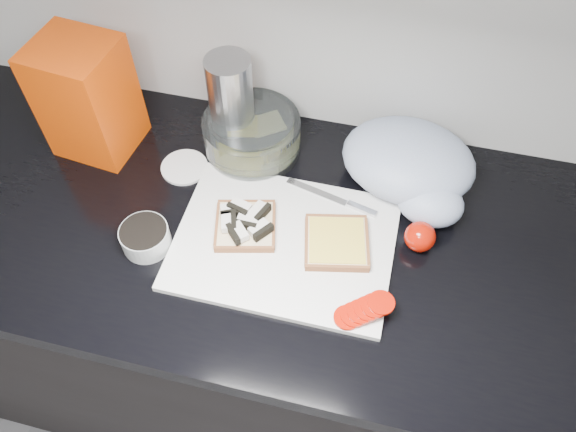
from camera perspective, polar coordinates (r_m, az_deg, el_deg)
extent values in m
cube|color=black|center=(1.48, -2.30, -11.23)|extent=(3.50, 0.60, 0.86)
cube|color=black|center=(1.09, -3.06, -1.19)|extent=(3.50, 0.64, 0.04)
cube|color=silver|center=(1.04, -0.39, -2.73)|extent=(0.40, 0.30, 0.01)
cube|color=beige|center=(1.05, -4.34, -1.00)|extent=(0.13, 0.13, 0.01)
cube|color=silver|center=(1.05, -5.80, 0.68)|extent=(0.04, 0.04, 0.01)
cube|color=black|center=(1.05, -5.80, 0.68)|extent=(0.04, 0.03, 0.02)
cube|color=silver|center=(1.05, -4.81, 0.97)|extent=(0.04, 0.03, 0.01)
cube|color=black|center=(1.05, -4.81, 0.97)|extent=(0.04, 0.02, 0.02)
cube|color=silver|center=(1.05, -3.09, 0.51)|extent=(0.03, 0.04, 0.01)
cube|color=black|center=(1.05, -3.09, 0.51)|extent=(0.02, 0.04, 0.02)
cube|color=silver|center=(1.03, -6.18, -0.62)|extent=(0.03, 0.04, 0.01)
cube|color=black|center=(1.03, -6.18, -0.62)|extent=(0.02, 0.04, 0.02)
cube|color=silver|center=(1.04, -4.14, -0.53)|extent=(0.04, 0.02, 0.01)
cube|color=black|center=(1.04, -4.14, -0.53)|extent=(0.04, 0.01, 0.02)
cube|color=silver|center=(1.02, -2.91, -1.30)|extent=(0.04, 0.04, 0.01)
cube|color=black|center=(1.02, -2.91, -1.30)|extent=(0.03, 0.04, 0.02)
cube|color=silver|center=(1.02, -4.99, -1.63)|extent=(0.04, 0.04, 0.01)
cube|color=black|center=(1.02, -4.99, -1.63)|extent=(0.04, 0.04, 0.02)
cube|color=beige|center=(1.03, 4.95, -2.70)|extent=(0.14, 0.14, 0.02)
cube|color=yellow|center=(1.02, 4.99, -2.43)|extent=(0.12, 0.12, 0.00)
cylinder|color=#AB1203|center=(0.96, 6.02, -10.23)|extent=(0.05, 0.05, 0.01)
cylinder|color=#AB1203|center=(0.96, 6.70, -9.93)|extent=(0.05, 0.05, 0.01)
cylinder|color=#AB1203|center=(0.96, 7.39, -9.62)|extent=(0.05, 0.05, 0.01)
cylinder|color=#AB1203|center=(0.96, 8.08, -9.31)|extent=(0.06, 0.06, 0.01)
cylinder|color=#AB1203|center=(0.96, 8.76, -9.00)|extent=(0.06, 0.06, 0.01)
cylinder|color=#AB1203|center=(0.96, 9.44, -8.68)|extent=(0.06, 0.06, 0.01)
cube|color=#BCBCC1|center=(1.10, 2.93, 2.50)|extent=(0.13, 0.05, 0.00)
cube|color=#BCBCC1|center=(1.08, 7.50, 0.73)|extent=(0.06, 0.03, 0.01)
cylinder|color=#ABB0B0|center=(1.06, -14.28, -2.15)|extent=(0.09, 0.09, 0.04)
cylinder|color=black|center=(1.04, -14.48, -1.58)|extent=(0.09, 0.09, 0.01)
cylinder|color=silver|center=(1.18, -10.48, 4.90)|extent=(0.12, 0.12, 0.01)
cylinder|color=silver|center=(1.17, -3.67, 8.19)|extent=(0.20, 0.20, 0.08)
cube|color=yellow|center=(1.17, -4.47, 7.93)|extent=(0.07, 0.06, 0.04)
cube|color=#DACE82|center=(1.19, -2.10, 7.85)|extent=(0.09, 0.08, 0.02)
cube|color=#CC4203|center=(1.19, -19.72, 11.23)|extent=(0.17, 0.16, 0.24)
cylinder|color=#A5A5AA|center=(1.14, -5.74, 11.24)|extent=(0.09, 0.09, 0.21)
ellipsoid|color=#A4B5CA|center=(1.12, 12.11, 5.58)|extent=(0.28, 0.24, 0.11)
ellipsoid|color=#A4B5CA|center=(1.08, 14.24, 1.36)|extent=(0.14, 0.12, 0.08)
sphere|color=#AB1203|center=(1.05, 13.27, -2.06)|extent=(0.06, 0.06, 0.06)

